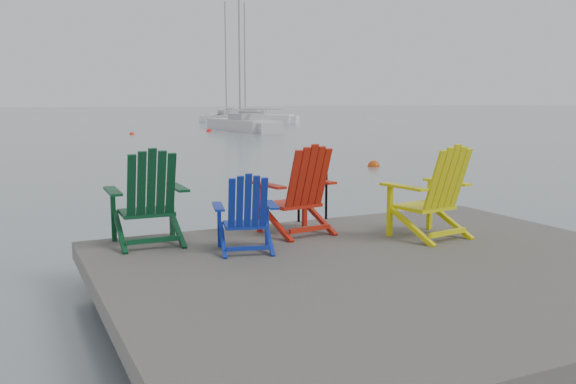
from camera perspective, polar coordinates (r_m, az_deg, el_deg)
name	(u,v)px	position (r m, az deg, el deg)	size (l,w,h in m)	color
ground	(398,309)	(6.67, 10.27, -10.76)	(400.00, 400.00, 0.00)	slate
dock	(399,278)	(6.56, 10.35, -7.90)	(6.00, 5.00, 1.40)	#33302D
handrail	(313,183)	(8.59, 2.33, 0.88)	(0.48, 0.04, 0.90)	black
chair_green	(148,197)	(7.30, -12.95, -0.49)	(0.92, 0.85, 1.13)	#0A381D
chair_blue	(246,213)	(6.82, -3.95, -1.94)	(0.82, 0.78, 0.89)	#0E269A
chair_red	(299,190)	(7.70, 0.99, 0.19)	(0.99, 0.93, 1.13)	#AF1B0C
chair_yellow	(433,192)	(7.68, 13.43, 0.01)	(1.01, 0.95, 1.15)	#D4CE0B
sailboat_near	(243,126)	(44.69, -4.26, 6.21)	(2.59, 8.77, 11.96)	#BDBDC1
sailboat_mid	(228,119)	(60.36, -5.66, 6.80)	(3.00, 8.80, 11.89)	silver
sailboat_far	(250,119)	(59.53, -3.59, 6.80)	(7.90, 7.07, 11.65)	white
buoy_a	(374,167)	(20.53, 8.02, 2.37)	(0.41, 0.41, 0.41)	#B93F0A
buoy_c	(209,132)	(43.60, -7.40, 5.64)	(0.39, 0.39, 0.39)	red
buoy_d	(132,134)	(40.81, -14.38, 5.24)	(0.33, 0.33, 0.33)	red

